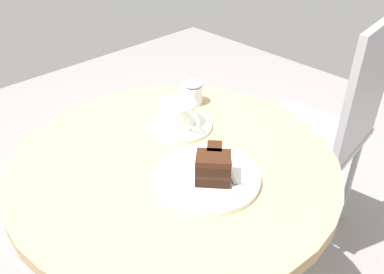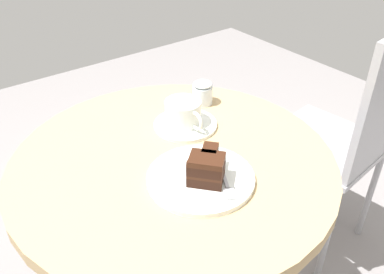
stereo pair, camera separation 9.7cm
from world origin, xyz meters
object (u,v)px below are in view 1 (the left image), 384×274
Objects in this scene: saucer at (180,125)px; napkin at (200,167)px; coffee_cup at (178,113)px; fork at (233,180)px; cafe_chair at (333,122)px; teaspoon at (179,112)px; sugar_pot at (193,92)px; cake_plate at (206,177)px; cake_slice at (214,166)px.

napkin is at bearing -28.56° from saucer.
coffee_cup is at bearing 152.88° from napkin.
coffee_cup reaches higher than fork.
teaspoon is at bearing -26.01° from cafe_chair.
saucer is 0.14m from sugar_pot.
sugar_pot is at bearing 120.04° from coffee_cup.
fork is at bearing -17.42° from saucer.
cafe_chair is (-0.05, 0.70, -0.18)m from cake_plate.
coffee_cup reaches higher than napkin.
cake_plate is 0.36m from sugar_pot.
cafe_chair reaches higher than cake_plate.
sugar_pot is at bearing 140.74° from cake_plate.
fork is at bearing -16.54° from coffee_cup.
cake_slice is at bearing -122.65° from fork.
coffee_cup is 0.19m from napkin.
teaspoon reaches higher than napkin.
coffee_cup reaches higher than saucer.
cafe_chair is at bearing 75.60° from coffee_cup.
cafe_chair reaches higher than teaspoon.
teaspoon is 0.11× the size of cafe_chair.
cake_plate is 3.42× the size of sugar_pot.
cake_plate is 0.05m from napkin.
fork is at bearing -95.91° from teaspoon.
cafe_chair is (0.15, 0.59, -0.18)m from saucer.
cake_slice is at bearing -102.52° from teaspoon.
saucer is 0.27m from fork.
cafe_chair is (-0.07, 0.69, -0.21)m from cake_slice.
saucer is 1.57× the size of teaspoon.
napkin is (0.16, -0.09, -0.00)m from saucer.
coffee_cup is at bearing -142.16° from saucer.
cafe_chair reaches higher than cake_slice.
cafe_chair is at bearing 75.90° from saucer.
coffee_cup is at bearing 152.81° from cake_plate.
cake_slice is 0.73m from cafe_chair.
saucer is at bearing 154.86° from cake_slice.
cafe_chair is 13.39× the size of sugar_pot.
cake_slice is (0.22, -0.10, -0.00)m from coffee_cup.
coffee_cup is 0.69× the size of napkin.
napkin is at bearing 152.53° from cake_plate.
sugar_pot is at bearing 177.91° from fork.
saucer is 0.23m from cake_plate.
napkin is 0.70m from cafe_chair.
napkin is 0.20× the size of cafe_chair.
saucer is 0.90× the size of napkin.
coffee_cup is at bearing -119.21° from teaspoon.
cake_slice is at bearing -1.00° from cafe_chair.
napkin is (-0.06, 0.01, -0.04)m from cake_slice.
sugar_pot is (-0.22, -0.48, 0.21)m from cafe_chair.
fork is at bearing 2.47° from cafe_chair.
fork is 0.70m from cafe_chair.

